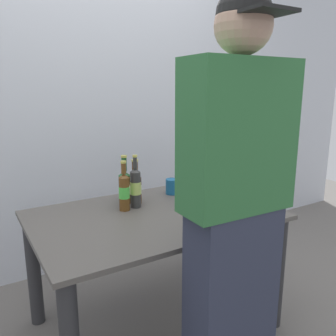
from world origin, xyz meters
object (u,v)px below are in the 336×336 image
beer_bottle_dark (124,191)px  coffee_mug (173,186)px  beer_bottle_amber (135,187)px  beer_bottle_brown (125,185)px  beer_bottle_green (136,187)px  laptop (214,192)px  person_figure (235,214)px

beer_bottle_dark → coffee_mug: bearing=17.5°
beer_bottle_amber → beer_bottle_brown: size_ratio=0.94×
beer_bottle_dark → coffee_mug: beer_bottle_dark is taller
coffee_mug → beer_bottle_brown: bearing=176.4°
beer_bottle_green → beer_bottle_dark: bearing=-169.4°
laptop → person_figure: person_figure is taller
laptop → beer_bottle_amber: size_ratio=1.53×
beer_bottle_dark → beer_bottle_brown: same height
beer_bottle_green → coffee_mug: (0.33, 0.11, -0.07)m
laptop → beer_bottle_green: 0.51m
beer_bottle_dark → person_figure: size_ratio=0.17×
laptop → beer_bottle_green: (-0.49, 0.12, 0.08)m
beer_bottle_dark → beer_bottle_amber: (0.11, 0.09, -0.01)m
laptop → beer_bottle_green: size_ratio=1.33×
person_figure → laptop: bearing=57.0°
beer_bottle_green → person_figure: (0.06, -0.78, 0.07)m
beer_bottle_green → person_figure: person_figure is taller
beer_bottle_brown → laptop: bearing=-27.4°
laptop → beer_bottle_dark: bearing=169.3°
beer_bottle_amber → beer_bottle_green: (-0.03, -0.07, 0.02)m
beer_bottle_amber → person_figure: person_figure is taller
beer_bottle_brown → person_figure: (0.07, -0.91, 0.09)m
person_figure → coffee_mug: bearing=73.4°
beer_bottle_green → beer_bottle_brown: bearing=93.7°
beer_bottle_amber → coffee_mug: (0.30, 0.04, -0.05)m
beer_bottle_amber → beer_bottle_green: 0.08m
coffee_mug → person_figure: bearing=-106.6°
beer_bottle_amber → beer_bottle_green: beer_bottle_green is taller
beer_bottle_dark → person_figure: 0.78m
laptop → person_figure: bearing=-123.0°
beer_bottle_green → beer_bottle_amber: bearing=65.0°
laptop → beer_bottle_dark: size_ratio=1.44×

